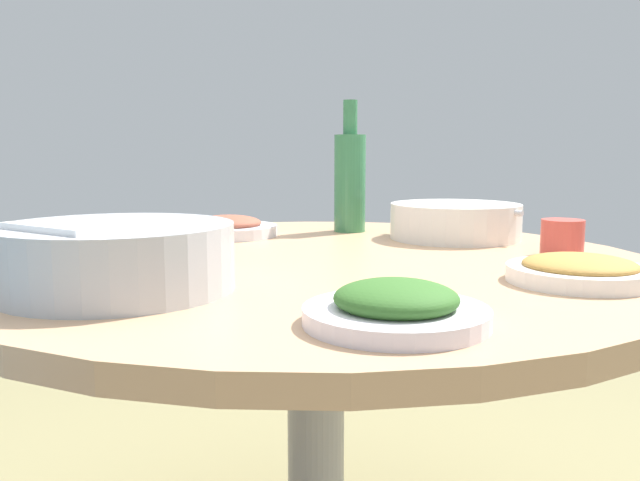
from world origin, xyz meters
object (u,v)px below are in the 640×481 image
soup_bowl (455,222)px  dish_stirfry (228,228)px  green_bottle (350,179)px  round_dining_table (316,311)px  dish_greens (396,308)px  dish_eggplant (77,242)px  tea_cup_near (562,238)px  rice_bowl (116,256)px  dish_tofu_braise (580,270)px

soup_bowl → dish_stirfry: size_ratio=1.27×
dish_stirfry → soup_bowl: bearing=2.9°
dish_stirfry → green_bottle: bearing=25.0°
round_dining_table → dish_greens: (0.15, -0.41, 0.11)m
dish_greens → green_bottle: green_bottle is taller
dish_stirfry → dish_eggplant: bearing=-127.8°
dish_greens → tea_cup_near: bearing=61.2°
dish_eggplant → green_bottle: size_ratio=0.80×
dish_greens → green_bottle: size_ratio=0.68×
rice_bowl → tea_cup_near: size_ratio=4.21×
round_dining_table → dish_tofu_braise: size_ratio=5.84×
dish_eggplant → round_dining_table: bearing=-0.3°
rice_bowl → green_bottle: green_bottle is taller
dish_eggplant → green_bottle: green_bottle is taller
dish_greens → tea_cup_near: (0.28, 0.50, 0.01)m
dish_greens → dish_stirfry: size_ratio=0.94×
rice_bowl → dish_eggplant: size_ratio=1.32×
round_dining_table → tea_cup_near: bearing=12.0°
rice_bowl → soup_bowl: rice_bowl is taller
dish_tofu_braise → tea_cup_near: bearing=83.3°
dish_greens → dish_stirfry: dish_greens is taller
tea_cup_near → round_dining_table: bearing=-168.0°
dish_eggplant → dish_greens: 0.72m
green_bottle → dish_eggplant: bearing=-140.1°
dish_eggplant → rice_bowl: bearing=-53.9°
round_dining_table → soup_bowl: (0.25, 0.29, 0.13)m
green_bottle → tea_cup_near: (0.40, -0.29, -0.09)m
soup_bowl → green_bottle: bearing=157.8°
rice_bowl → green_bottle: (0.24, 0.67, 0.07)m
dish_tofu_braise → dish_stirfry: bearing=146.2°
soup_bowl → tea_cup_near: bearing=-49.5°
round_dining_table → dish_eggplant: (-0.44, 0.00, 0.11)m
round_dining_table → dish_stirfry: 0.37m
dish_eggplant → dish_stirfry: 0.33m
soup_bowl → green_bottle: size_ratio=0.92×
round_dining_table → dish_greens: 0.45m
dish_eggplant → dish_tofu_braise: 0.84m
dish_eggplant → tea_cup_near: size_ratio=3.20×
dish_greens → dish_tofu_braise: (0.25, 0.26, -0.00)m
dish_eggplant → dish_tofu_braise: (0.83, -0.15, -0.00)m
rice_bowl → tea_cup_near: (0.65, 0.38, -0.01)m
round_dining_table → dish_tofu_braise: dish_tofu_braise is taller
round_dining_table → tea_cup_near: size_ratio=15.87×
round_dining_table → dish_stirfry: dish_stirfry is taller
soup_bowl → dish_stirfry: soup_bowl is taller
dish_greens → dish_tofu_braise: bearing=46.4°
dish_greens → dish_tofu_braise: dish_greens is taller
rice_bowl → round_dining_table: bearing=52.5°
dish_eggplant → dish_tofu_braise: size_ratio=1.18×
round_dining_table → green_bottle: bearing=86.8°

